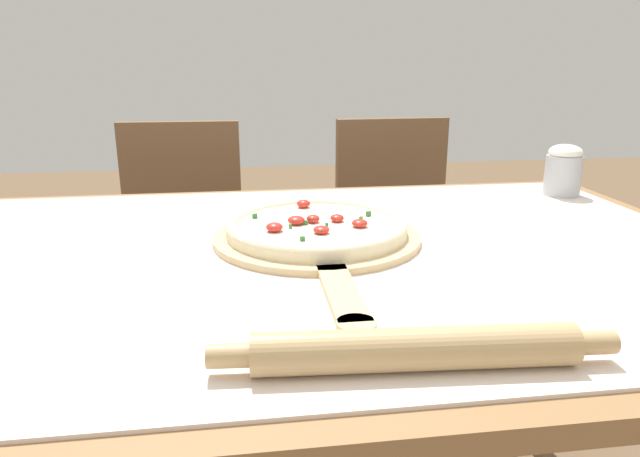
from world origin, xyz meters
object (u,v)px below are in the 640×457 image
at_px(chair_left, 182,244).
at_px(flour_cup, 564,170).
at_px(rolling_pin, 415,349).
at_px(chair_right, 397,235).
at_px(pizza, 318,226).
at_px(pizza_peel, 319,240).

distance_m(chair_left, flour_cup, 1.14).
bearing_deg(chair_left, rolling_pin, -72.02).
bearing_deg(chair_right, flour_cup, -66.14).
distance_m(pizza, rolling_pin, 0.46).
height_order(chair_left, chair_right, same).
xyz_separation_m(pizza, chair_right, (0.37, 0.79, -0.28)).
xyz_separation_m(pizza, flour_cup, (0.63, 0.27, 0.04)).
height_order(rolling_pin, flour_cup, flour_cup).
bearing_deg(pizza_peel, rolling_pin, -84.49).
height_order(pizza_peel, flour_cup, flour_cup).
xyz_separation_m(pizza_peel, chair_right, (0.37, 0.81, -0.26)).
relative_size(rolling_pin, chair_left, 0.48).
height_order(rolling_pin, chair_left, chair_left).
height_order(pizza, chair_left, chair_left).
relative_size(pizza_peel, flour_cup, 4.73).
distance_m(pizza, chair_right, 0.92).
bearing_deg(pizza, chair_right, 64.71).
distance_m(pizza_peel, rolling_pin, 0.44).
distance_m(chair_left, chair_right, 0.70).
distance_m(pizza_peel, chair_right, 0.93).
xyz_separation_m(pizza_peel, pizza, (-0.00, 0.02, 0.02)).
distance_m(rolling_pin, flour_cup, 0.93).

